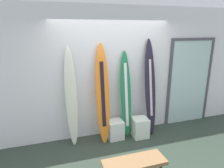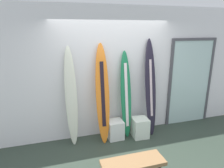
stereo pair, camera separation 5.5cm
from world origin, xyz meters
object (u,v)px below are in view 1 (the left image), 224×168
Objects in this scene: surfboard_sunset at (103,95)px; bench at (134,164)px; display_block_center at (140,127)px; surfboard_charcoal at (150,88)px; glass_door at (189,80)px; surfboard_ivory at (71,98)px; surfboard_emerald at (126,96)px; display_block_left at (115,129)px.

surfboard_sunset reaches higher than bench.
surfboard_sunset is 4.76× the size of display_block_center.
surfboard_charcoal reaches higher than glass_door.
surfboard_ivory is 1.17m from surfboard_emerald.
surfboard_emerald is (0.53, 0.05, -0.09)m from surfboard_sunset.
surfboard_charcoal is at bearing 0.98° from surfboard_sunset.
surfboard_sunset reaches higher than display_block_center.
display_block_center is 1.48m from bench.
surfboard_charcoal is 1.20m from display_block_left.
surfboard_ivory is 0.95× the size of glass_door.
glass_door reaches higher than surfboard_ivory.
glass_door is at bearing 13.38° from display_block_center.
display_block_left is at bearing -176.71° from surfboard_charcoal.
surfboard_ivory is 1.65m from display_block_center.
glass_door is at bearing 5.48° from surfboard_emerald.
surfboard_charcoal is 5.24× the size of display_block_left.
surfboard_ivory is at bearing 173.85° from surfboard_sunset.
surfboard_ivory is at bearing 172.23° from display_block_center.
surfboard_charcoal is at bearing -170.39° from glass_door.
surfboard_emerald is at bearing 176.66° from surfboard_charcoal.
bench is (-0.71, -1.29, 0.17)m from display_block_center.
bench reaches higher than display_block_left.
glass_door reaches higher than surfboard_sunset.
surfboard_sunset reaches higher than surfboard_ivory.
surfboard_charcoal is 0.91m from display_block_center.
display_block_center reaches higher than display_block_left.
surfboard_sunset is 1.56m from bench.
surfboard_ivory is 2.91m from glass_door.
bench reaches higher than display_block_center.
surfboard_sunset is at bearing 173.79° from display_block_left.
surfboard_ivory reaches higher than display_block_center.
display_block_center is (-0.28, -0.15, -0.85)m from surfboard_charcoal.
surfboard_ivory is 0.63m from surfboard_sunset.
surfboard_emerald reaches higher than display_block_left.
glass_door reaches higher than display_block_center.
bench is (-0.99, -1.44, -0.69)m from surfboard_charcoal.
display_block_left is (-0.27, -0.08, -0.73)m from surfboard_emerald.
surfboard_sunset is 1.09× the size of surfboard_emerald.
surfboard_emerald is 1.76m from glass_door.
surfboard_charcoal is (1.73, -0.05, 0.07)m from surfboard_ivory.
surfboard_emerald reaches higher than bench.
surfboard_sunset is at bearing -174.51° from glass_door.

